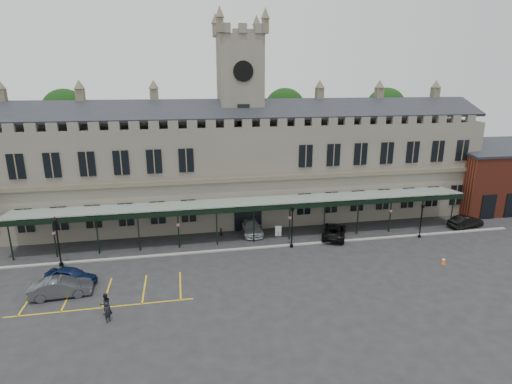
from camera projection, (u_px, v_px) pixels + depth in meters
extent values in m
plane|color=black|center=(268.00, 272.00, 36.70)|extent=(140.00, 140.00, 0.00)
cube|color=#5D584D|center=(241.00, 171.00, 50.21)|extent=(60.00, 10.00, 12.00)
cube|color=brown|center=(248.00, 179.00, 45.26)|extent=(60.00, 0.35, 0.50)
cube|color=black|center=(244.00, 109.00, 45.75)|extent=(60.00, 4.77, 2.20)
cube|color=black|center=(237.00, 107.00, 50.47)|extent=(60.00, 4.77, 2.20)
cube|color=black|center=(248.00, 215.00, 46.49)|extent=(3.20, 0.18, 3.80)
cube|color=#5D584D|center=(240.00, 131.00, 48.86)|extent=(5.00, 5.00, 22.00)
cylinder|color=silver|center=(243.00, 71.00, 44.56)|extent=(2.20, 0.12, 2.20)
cylinder|color=black|center=(243.00, 71.00, 44.50)|extent=(2.30, 0.04, 2.30)
cube|color=black|center=(244.00, 116.00, 45.91)|extent=(1.40, 0.12, 2.80)
cube|color=#8C9E93|center=(251.00, 201.00, 44.10)|extent=(50.00, 4.00, 0.40)
cube|color=black|center=(254.00, 209.00, 42.28)|extent=(50.00, 0.18, 0.50)
cube|color=maroon|center=(491.00, 180.00, 54.18)|extent=(12.00, 8.00, 8.00)
cube|color=black|center=(497.00, 147.00, 52.97)|extent=(12.40, 8.36, 1.47)
cube|color=gray|center=(257.00, 248.00, 41.88)|extent=(60.00, 0.40, 0.12)
cylinder|color=#332314|center=(72.00, 164.00, 54.66)|extent=(0.70, 0.70, 12.00)
sphere|color=black|center=(66.00, 112.00, 52.78)|extent=(6.00, 6.00, 6.00)
cylinder|color=#332314|center=(284.00, 156.00, 60.19)|extent=(0.70, 0.70, 12.00)
sphere|color=black|center=(285.00, 109.00, 58.31)|extent=(6.00, 6.00, 6.00)
cylinder|color=#332314|center=(382.00, 153.00, 63.14)|extent=(0.70, 0.70, 12.00)
sphere|color=black|center=(385.00, 108.00, 61.26)|extent=(6.00, 6.00, 6.00)
cylinder|color=black|center=(61.00, 264.00, 37.82)|extent=(0.39, 0.39, 0.32)
cylinder|color=black|center=(59.00, 245.00, 37.28)|extent=(0.13, 0.13, 4.29)
cube|color=black|center=(55.00, 222.00, 36.66)|extent=(0.30, 0.30, 0.43)
cone|color=black|center=(55.00, 218.00, 36.56)|extent=(0.47, 0.47, 0.32)
cylinder|color=black|center=(292.00, 246.00, 42.13)|extent=(0.37, 0.37, 0.31)
cylinder|color=black|center=(292.00, 229.00, 41.62)|extent=(0.12, 0.12, 4.10)
cube|color=black|center=(292.00, 209.00, 41.02)|extent=(0.29, 0.29, 0.41)
cone|color=black|center=(293.00, 206.00, 40.93)|extent=(0.45, 0.45, 0.31)
cylinder|color=black|center=(419.00, 236.00, 44.74)|extent=(0.32, 0.32, 0.27)
cylinder|color=black|center=(421.00, 222.00, 44.30)|extent=(0.11, 0.11, 3.56)
cube|color=black|center=(423.00, 206.00, 43.78)|extent=(0.25, 0.25, 0.36)
cone|color=black|center=(423.00, 203.00, 43.70)|extent=(0.39, 0.39, 0.27)
cube|color=#EA5307|center=(443.00, 264.00, 38.31)|extent=(0.36, 0.36, 0.04)
cone|color=#EA5307|center=(444.00, 261.00, 38.22)|extent=(0.42, 0.42, 0.67)
cylinder|color=silver|center=(444.00, 260.00, 38.20)|extent=(0.28, 0.28, 0.10)
cylinder|color=black|center=(278.00, 234.00, 45.14)|extent=(0.06, 0.06, 0.51)
cube|color=silver|center=(278.00, 231.00, 45.04)|extent=(0.71, 0.17, 1.21)
cylinder|color=black|center=(221.00, 232.00, 45.20)|extent=(0.15, 0.15, 0.86)
cylinder|color=black|center=(281.00, 229.00, 46.08)|extent=(0.14, 0.14, 0.81)
imported|color=#0E1B3E|center=(71.00, 276.00, 34.32)|extent=(4.74, 3.39, 1.50)
imported|color=#3A3C42|center=(61.00, 287.00, 32.37)|extent=(4.86, 2.05, 1.56)
imported|color=#A7AAAF|center=(251.00, 227.00, 45.98)|extent=(2.12, 5.20, 1.51)
imported|color=black|center=(334.00, 231.00, 44.71)|extent=(4.43, 5.79, 1.46)
imported|color=black|center=(466.00, 222.00, 47.67)|extent=(4.55, 2.28, 1.43)
imported|color=black|center=(108.00, 312.00, 28.90)|extent=(0.64, 0.69, 1.58)
imported|color=black|center=(105.00, 304.00, 29.85)|extent=(1.02, 0.92, 1.72)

